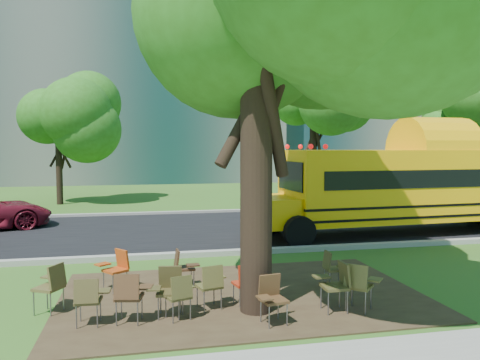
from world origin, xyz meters
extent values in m
plane|color=#31531A|center=(0.00, 0.00, 0.00)|extent=(160.00, 160.00, 0.00)
cube|color=#382819|center=(1.00, -0.50, 0.01)|extent=(7.00, 4.50, 0.03)
cube|color=black|center=(0.00, 7.00, 0.02)|extent=(80.00, 8.00, 0.04)
cube|color=gray|center=(0.00, 3.00, 0.07)|extent=(80.00, 0.25, 0.14)
cube|color=gray|center=(0.00, 11.10, 0.07)|extent=(80.00, 0.25, 0.14)
cube|color=slate|center=(-8.00, 36.00, 11.00)|extent=(38.00, 16.00, 22.00)
cube|color=gray|center=(24.00, 38.00, 12.50)|extent=(30.00, 16.00, 25.00)
cylinder|color=black|center=(-5.00, 16.00, 1.75)|extent=(0.32, 0.32, 3.50)
sphere|color=#2B6316|center=(-5.00, 16.00, 4.22)|extent=(4.80, 4.80, 4.80)
cylinder|color=black|center=(8.00, 14.00, 2.10)|extent=(0.38, 0.38, 4.20)
sphere|color=#2B6316|center=(8.00, 14.00, 5.04)|extent=(5.60, 5.60, 5.60)
cylinder|color=black|center=(16.00, 13.00, 1.80)|extent=(0.34, 0.34, 3.60)
sphere|color=#2B6316|center=(16.00, 13.00, 4.35)|extent=(5.00, 5.00, 5.00)
cylinder|color=black|center=(1.04, -1.44, 2.34)|extent=(0.56, 0.56, 4.68)
cube|color=#FFB108|center=(8.87, 4.93, 1.68)|extent=(10.53, 3.00, 2.32)
cube|color=black|center=(9.15, 4.95, 1.94)|extent=(9.96, 3.00, 0.57)
cube|color=#FFB108|center=(3.08, 4.58, 0.95)|extent=(1.35, 2.15, 0.90)
cube|color=black|center=(8.87, 4.93, 1.09)|extent=(10.55, 3.02, 0.08)
cube|color=black|center=(8.87, 4.93, 0.74)|extent=(10.55, 3.02, 0.08)
cylinder|color=black|center=(3.56, 3.42, 0.47)|extent=(0.96, 0.34, 0.95)
cylinder|color=black|center=(3.42, 5.78, 0.47)|extent=(0.96, 0.34, 0.95)
cylinder|color=black|center=(11.54, 6.28, 0.47)|extent=(0.96, 0.34, 0.95)
cube|color=#473E1E|center=(-1.80, -1.51, 0.43)|extent=(0.43, 0.41, 0.05)
cube|color=#473E1E|center=(-1.81, -1.68, 0.64)|extent=(0.39, 0.12, 0.38)
cube|color=#473E1E|center=(-1.56, -1.39, 0.54)|extent=(0.23, 0.28, 0.03)
cylinder|color=slate|center=(-1.95, -1.34, 0.21)|extent=(0.02, 0.02, 0.43)
cylinder|color=slate|center=(-1.65, -1.68, 0.21)|extent=(0.02, 0.02, 0.43)
cube|color=#492E1A|center=(-1.15, -1.54, 0.46)|extent=(0.50, 0.48, 0.05)
cube|color=#492E1A|center=(-1.19, -1.72, 0.68)|extent=(0.42, 0.18, 0.41)
cube|color=#492E1A|center=(-0.88, -1.45, 0.58)|extent=(0.28, 0.32, 0.03)
cylinder|color=slate|center=(-1.28, -1.33, 0.23)|extent=(0.02, 0.02, 0.46)
cylinder|color=slate|center=(-1.01, -1.74, 0.23)|extent=(0.02, 0.02, 0.46)
cube|color=#48431F|center=(-0.35, -1.56, 0.41)|extent=(0.48, 0.47, 0.05)
cube|color=#48431F|center=(-0.30, -1.72, 0.62)|extent=(0.38, 0.20, 0.37)
cube|color=#48431F|center=(-0.18, -1.37, 0.52)|extent=(0.27, 0.31, 0.03)
cylinder|color=slate|center=(-0.55, -1.46, 0.21)|extent=(0.02, 0.02, 0.41)
cylinder|color=slate|center=(-0.15, -1.66, 0.21)|extent=(0.02, 0.02, 0.41)
cube|color=#433A1D|center=(-0.48, -1.42, 0.45)|extent=(0.48, 0.46, 0.05)
cube|color=#433A1D|center=(-0.45, -1.24, 0.67)|extent=(0.41, 0.16, 0.40)
cube|color=#433A1D|center=(-0.74, -1.52, 0.57)|extent=(0.26, 0.31, 0.03)
cylinder|color=slate|center=(-0.34, -1.62, 0.23)|extent=(0.02, 0.02, 0.45)
cylinder|color=slate|center=(-0.62, -1.23, 0.23)|extent=(0.02, 0.02, 0.45)
cube|color=brown|center=(0.24, -1.15, 0.44)|extent=(0.49, 0.48, 0.05)
cube|color=brown|center=(0.28, -1.32, 0.65)|extent=(0.40, 0.19, 0.39)
cube|color=brown|center=(0.43, -0.96, 0.55)|extent=(0.27, 0.32, 0.03)
cylinder|color=slate|center=(0.04, -1.03, 0.22)|extent=(0.02, 0.02, 0.44)
cylinder|color=slate|center=(0.44, -1.27, 0.22)|extent=(0.02, 0.02, 0.44)
cube|color=#4E331B|center=(1.17, -2.12, 0.42)|extent=(0.46, 0.44, 0.05)
cube|color=#4E331B|center=(1.14, -1.95, 0.63)|extent=(0.39, 0.15, 0.38)
cube|color=#4E331B|center=(0.97, -2.29, 0.54)|extent=(0.25, 0.30, 0.03)
cylinder|color=slate|center=(1.35, -2.25, 0.21)|extent=(0.02, 0.02, 0.42)
cylinder|color=slate|center=(0.98, -1.99, 0.21)|extent=(0.02, 0.02, 0.42)
cube|color=#45401E|center=(2.38, -1.77, 0.47)|extent=(0.43, 0.45, 0.05)
cube|color=#45401E|center=(2.57, -1.77, 0.70)|extent=(0.11, 0.42, 0.42)
cube|color=#45401E|center=(2.24, -1.51, 0.59)|extent=(0.30, 0.24, 0.03)
cylinder|color=slate|center=(2.20, -1.94, 0.23)|extent=(0.02, 0.02, 0.47)
cylinder|color=slate|center=(2.56, -1.59, 0.23)|extent=(0.02, 0.02, 0.47)
cube|color=brown|center=(2.83, -1.79, 0.46)|extent=(0.59, 0.59, 0.05)
cube|color=brown|center=(2.71, -1.93, 0.68)|extent=(0.36, 0.35, 0.41)
cube|color=brown|center=(3.11, -1.86, 0.58)|extent=(0.36, 0.36, 0.03)
cylinder|color=slate|center=(2.82, -1.55, 0.23)|extent=(0.02, 0.02, 0.46)
cylinder|color=slate|center=(2.84, -2.04, 0.23)|extent=(0.02, 0.02, 0.46)
cube|color=brown|center=(-2.55, -0.74, 0.46)|extent=(0.56, 0.57, 0.05)
cube|color=brown|center=(-2.39, -0.83, 0.68)|extent=(0.28, 0.40, 0.41)
cube|color=brown|center=(-2.56, -0.46, 0.58)|extent=(0.36, 0.33, 0.03)
cylinder|color=slate|center=(-2.78, -0.81, 0.23)|extent=(0.02, 0.02, 0.46)
cylinder|color=slate|center=(-2.31, -0.67, 0.23)|extent=(0.02, 0.02, 0.46)
cube|color=#A83F12|center=(-1.47, 0.31, 0.44)|extent=(0.56, 0.56, 0.05)
cube|color=#A83F12|center=(-1.33, 0.41, 0.65)|extent=(0.31, 0.37, 0.39)
cube|color=#A83F12|center=(-1.72, 0.41, 0.55)|extent=(0.35, 0.33, 0.03)
cylinder|color=slate|center=(-1.50, 0.08, 0.22)|extent=(0.02, 0.02, 0.44)
cylinder|color=slate|center=(-1.44, 0.54, 0.22)|extent=(0.02, 0.02, 0.44)
cube|color=#422917|center=(-0.06, 0.26, 0.42)|extent=(0.40, 0.41, 0.05)
cube|color=#422917|center=(-0.23, 0.25, 0.62)|extent=(0.11, 0.38, 0.37)
cube|color=#422917|center=(0.08, 0.05, 0.53)|extent=(0.27, 0.22, 0.03)
cylinder|color=slate|center=(0.09, 0.43, 0.21)|extent=(0.02, 0.02, 0.42)
cylinder|color=slate|center=(-0.21, 0.10, 0.21)|extent=(0.02, 0.02, 0.42)
cube|color=#AB2912|center=(0.91, -1.07, 0.42)|extent=(0.45, 0.44, 0.05)
cube|color=#AB2912|center=(0.94, -1.24, 0.62)|extent=(0.38, 0.15, 0.37)
cube|color=#AB2912|center=(1.11, -0.91, 0.53)|extent=(0.25, 0.29, 0.03)
cylinder|color=slate|center=(0.73, -0.95, 0.21)|extent=(0.02, 0.02, 0.42)
cylinder|color=slate|center=(1.10, -1.20, 0.21)|extent=(0.02, 0.02, 0.42)
cube|color=#46411E|center=(2.97, -0.40, 0.40)|extent=(0.37, 0.39, 0.04)
cube|color=#46411E|center=(2.81, -0.39, 0.60)|extent=(0.10, 0.36, 0.36)
cube|color=#46411E|center=(3.09, -0.62, 0.51)|extent=(0.26, 0.21, 0.03)
cylinder|color=slate|center=(3.13, -0.25, 0.20)|extent=(0.02, 0.02, 0.40)
cylinder|color=slate|center=(2.82, -0.55, 0.20)|extent=(0.02, 0.02, 0.40)
camera|label=1|loc=(-0.94, -9.32, 2.93)|focal=35.00mm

